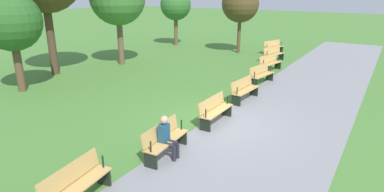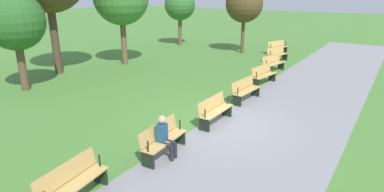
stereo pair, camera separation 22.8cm
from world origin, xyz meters
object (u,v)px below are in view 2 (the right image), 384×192
Objects in this scene: tree_4 at (180,5)px; bench_7 at (72,182)px; bench_2 at (273,63)px; bench_3 at (263,75)px; tree_2 at (15,21)px; bench_0 at (277,47)px; bench_5 at (215,110)px; person_seated at (165,136)px; bench_4 at (245,90)px; tree_1 at (244,4)px; bench_6 at (163,139)px; bench_1 at (277,54)px.

bench_7 is at bearing 28.81° from tree_4.
bench_2 and bench_3 have the same top height.
bench_2 is 12.80m from tree_2.
bench_2 is at bearing -161.24° from bench_3.
bench_0 is 1.00× the size of bench_2.
bench_5 is 1.40× the size of person_seated.
tree_4 is at bearing -102.88° from bench_2.
bench_5 is (8.13, 0.89, 0.00)m from bench_2.
bench_0 is at bearing 155.80° from tree_2.
bench_4 is at bearing 114.59° from tree_2.
tree_2 reaches higher than person_seated.
tree_4 is (-15.42, -10.37, 2.52)m from person_seated.
bench_2 is at bearing 42.17° from tree_1.
bench_0 is 16.25m from bench_6.
bench_7 is (8.17, -0.30, 0.00)m from bench_4.
bench_4 is (2.71, 0.30, 0.00)m from bench_3.
bench_1 is 9.33m from tree_4.
bench_1 and bench_5 have the same top height.
tree_2 is 0.99× the size of tree_4.
tree_1 reaches higher than tree_2.
tree_2 is at bearing -28.19° from bench_2.
tree_4 reaches higher than bench_2.
bench_5 is 0.38× the size of tree_4.
bench_1 is at bearing 78.11° from tree_4.
bench_5 is (13.35, 2.45, 0.00)m from bench_0.
bench_1 is 1.01× the size of bench_7.
bench_4 is (8.04, 1.48, 0.00)m from bench_1.
bench_2 is 10.88m from bench_6.
bench_0 is 1.02× the size of bench_6.
bench_7 is at bearing -10.42° from bench_6.
bench_0 is at bearing -175.85° from bench_6.
bench_2 is 1.01× the size of bench_3.
tree_4 reaches higher than bench_7.
bench_3 is 11.33m from tree_2.
bench_1 and bench_3 have the same top height.
bench_3 is at bearing 31.90° from tree_1.
tree_2 is (12.14, -7.49, 2.58)m from bench_1.
bench_0 is 8.17m from bench_3.
bench_2 is 2.73m from bench_3.
person_seated is at bearing 29.69° from bench_0.
tree_4 is (0.74, -7.87, 2.69)m from bench_0.
bench_3 is 1.44× the size of person_seated.
bench_5 is at bearing 98.64° from tree_2.
bench_4 is at bearing 25.49° from tree_1.
bench_4 is 1.02× the size of bench_5.
bench_6 is 0.39× the size of tree_2.
person_seated is at bearing 5.71° from bench_4.
bench_1 is 10.88m from bench_5.
bench_3 is 0.40× the size of tree_2.
bench_5 is 0.97× the size of bench_7.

